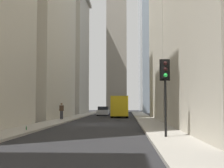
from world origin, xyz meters
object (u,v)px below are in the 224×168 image
sedan_silver (103,111)px  delivery_truck (120,106)px  discarded_bottle (26,128)px  traffic_light_foreground (165,79)px  pedestrian (62,110)px

sedan_silver → delivery_truck: bearing=-157.6°
delivery_truck → sedan_silver: bearing=22.4°
delivery_truck → discarded_bottle: (-23.16, 5.35, -1.21)m
traffic_light_foreground → discarded_bottle: size_ratio=14.43×
pedestrian → traffic_light_foreground: bearing=-153.1°
sedan_silver → traffic_light_foreground: traffic_light_foreground is taller
sedan_silver → pedestrian: 16.16m
delivery_truck → traffic_light_foreground: bearing=-173.9°
traffic_light_foreground → pedestrian: bearing=26.9°
delivery_truck → sedan_silver: size_ratio=1.50×
sedan_silver → pedestrian: (-15.81, 3.33, 0.44)m
sedan_silver → discarded_bottle: bearing=175.1°
delivery_truck → sedan_silver: 7.39m
sedan_silver → pedestrian: size_ratio=2.45×
delivery_truck → discarded_bottle: size_ratio=23.93×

